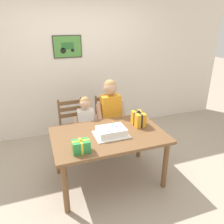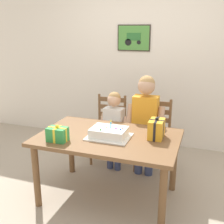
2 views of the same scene
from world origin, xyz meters
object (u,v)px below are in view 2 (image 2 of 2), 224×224
object	(u,v)px
gift_box_beside_cake	(156,129)
gift_box_red_large	(57,134)
dining_table	(108,144)
child_older	(145,116)
chair_left	(109,129)
child_younger	(114,124)
birthday_cake	(109,133)
chair_right	(153,134)

from	to	relation	value
gift_box_beside_cake	gift_box_red_large	bearing A→B (deg)	-155.82
dining_table	child_older	distance (m)	0.70
dining_table	child_older	bearing A→B (deg)	68.66
chair_left	child_younger	distance (m)	0.35
birthday_cake	gift_box_beside_cake	xyz separation A→B (m)	(0.46, 0.15, 0.05)
birthday_cake	child_older	distance (m)	0.72
gift_box_red_large	gift_box_beside_cake	xyz separation A→B (m)	(0.91, 0.41, 0.03)
gift_box_beside_cake	chair_right	world-z (taller)	gift_box_beside_cake
dining_table	child_older	world-z (taller)	child_older
dining_table	chair_left	bearing A→B (deg)	109.48
birthday_cake	child_younger	xyz separation A→B (m)	(-0.18, 0.68, -0.14)
gift_box_beside_cake	child_older	world-z (taller)	child_older
gift_box_red_large	child_older	distance (m)	1.16
dining_table	birthday_cake	size ratio (longest dim) A/B	3.34
chair_right	gift_box_red_large	bearing A→B (deg)	-121.90
chair_right	child_older	world-z (taller)	child_older
gift_box_red_large	chair_right	size ratio (longest dim) A/B	0.22
chair_left	child_older	world-z (taller)	child_older
gift_box_red_large	chair_right	bearing A→B (deg)	58.10
dining_table	chair_left	size ratio (longest dim) A/B	1.60
chair_left	child_older	distance (m)	0.69
gift_box_red_large	child_older	world-z (taller)	child_older
dining_table	chair_left	world-z (taller)	chair_left
dining_table	birthday_cake	distance (m)	0.15
chair_left	chair_right	bearing A→B (deg)	0.00
chair_left	chair_right	size ratio (longest dim) A/B	1.00
child_younger	birthday_cake	bearing A→B (deg)	-75.29
gift_box_beside_cake	chair_right	xyz separation A→B (m)	(-0.17, 0.78, -0.36)
birthday_cake	chair_left	distance (m)	1.04
gift_box_red_large	chair_left	size ratio (longest dim) A/B	0.22
gift_box_beside_cake	chair_left	world-z (taller)	gift_box_beside_cake
chair_left	birthday_cake	bearing A→B (deg)	-70.05
child_older	gift_box_beside_cake	bearing A→B (deg)	-66.21
dining_table	child_younger	world-z (taller)	child_younger
birthday_cake	chair_left	bearing A→B (deg)	109.95
chair_right	child_younger	size ratio (longest dim) A/B	0.87
gift_box_beside_cake	chair_left	distance (m)	1.18
gift_box_red_large	chair_left	distance (m)	1.24
dining_table	chair_right	world-z (taller)	chair_right
birthday_cake	chair_left	size ratio (longest dim) A/B	0.48
birthday_cake	gift_box_red_large	distance (m)	0.52
birthday_cake	child_older	size ratio (longest dim) A/B	0.34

